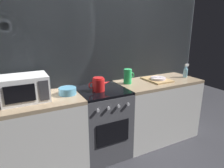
# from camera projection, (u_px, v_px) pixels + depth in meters

# --- Properties ---
(ground_plane) EXTENTS (8.00, 8.00, 0.00)m
(ground_plane) POSITION_uv_depth(u_px,v_px,m) (103.00, 152.00, 2.71)
(ground_plane) COLOR #2D2D33
(back_wall) EXTENTS (3.60, 0.05, 2.40)m
(back_wall) POSITION_uv_depth(u_px,v_px,m) (91.00, 61.00, 2.65)
(back_wall) COLOR gray
(back_wall) RESTS_ON ground_plane
(counter_left) EXTENTS (1.20, 0.60, 0.90)m
(counter_left) POSITION_uv_depth(u_px,v_px,m) (28.00, 140.00, 2.19)
(counter_left) COLOR silver
(counter_left) RESTS_ON ground_plane
(stove_unit) EXTENTS (0.60, 0.63, 0.90)m
(stove_unit) POSITION_uv_depth(u_px,v_px,m) (102.00, 122.00, 2.59)
(stove_unit) COLOR #4C4C51
(stove_unit) RESTS_ON ground_plane
(counter_right) EXTENTS (1.20, 0.60, 0.90)m
(counter_right) POSITION_uv_depth(u_px,v_px,m) (157.00, 109.00, 2.99)
(counter_right) COLOR silver
(counter_right) RESTS_ON ground_plane
(microwave) EXTENTS (0.46, 0.35, 0.27)m
(microwave) POSITION_uv_depth(u_px,v_px,m) (25.00, 88.00, 2.06)
(microwave) COLOR white
(microwave) RESTS_ON counter_left
(kettle) EXTENTS (0.28, 0.15, 0.17)m
(kettle) POSITION_uv_depth(u_px,v_px,m) (99.00, 84.00, 2.38)
(kettle) COLOR red
(kettle) RESTS_ON stove_unit
(mixing_bowl) EXTENTS (0.20, 0.20, 0.08)m
(mixing_bowl) POSITION_uv_depth(u_px,v_px,m) (68.00, 91.00, 2.27)
(mixing_bowl) COLOR teal
(mixing_bowl) RESTS_ON counter_left
(pitcher) EXTENTS (0.16, 0.11, 0.20)m
(pitcher) POSITION_uv_depth(u_px,v_px,m) (128.00, 76.00, 2.69)
(pitcher) COLOR green
(pitcher) RESTS_ON counter_right
(dish_pile) EXTENTS (0.30, 0.40, 0.06)m
(dish_pile) POSITION_uv_depth(u_px,v_px,m) (157.00, 79.00, 2.86)
(dish_pile) COLOR tan
(dish_pile) RESTS_ON counter_right
(spray_bottle) EXTENTS (0.08, 0.06, 0.20)m
(spray_bottle) POSITION_uv_depth(u_px,v_px,m) (186.00, 72.00, 3.03)
(spray_bottle) COLOR #8CCCE5
(spray_bottle) RESTS_ON counter_right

